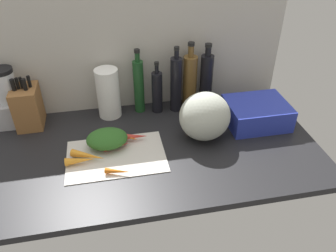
% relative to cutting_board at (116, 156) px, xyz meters
% --- Properties ---
extents(ground_plane, '(1.70, 0.80, 0.03)m').
position_rel_cutting_board_xyz_m(ground_plane, '(0.06, 0.04, -0.02)').
color(ground_plane, black).
extents(wall_back, '(1.70, 0.03, 0.60)m').
position_rel_cutting_board_xyz_m(wall_back, '(0.06, 0.43, 0.30)').
color(wall_back, '#BCB7AD').
rests_on(wall_back, ground_plane).
extents(cutting_board, '(0.42, 0.29, 0.01)m').
position_rel_cutting_board_xyz_m(cutting_board, '(0.00, 0.00, 0.00)').
color(cutting_board, beige).
rests_on(cutting_board, ground_plane).
extents(carrot_0, '(0.15, 0.10, 0.03)m').
position_rel_cutting_board_xyz_m(carrot_0, '(-0.12, -0.00, 0.02)').
color(carrot_0, orange).
rests_on(carrot_0, cutting_board).
extents(carrot_1, '(0.14, 0.05, 0.04)m').
position_rel_cutting_board_xyz_m(carrot_1, '(0.08, 0.10, 0.02)').
color(carrot_1, red).
rests_on(carrot_1, cutting_board).
extents(carrot_2, '(0.12, 0.04, 0.03)m').
position_rel_cutting_board_xyz_m(carrot_2, '(-0.15, -0.03, 0.02)').
color(carrot_2, orange).
rests_on(carrot_2, cutting_board).
extents(carrot_3, '(0.11, 0.05, 0.03)m').
position_rel_cutting_board_xyz_m(carrot_3, '(0.00, 0.07, 0.02)').
color(carrot_3, red).
rests_on(carrot_3, cutting_board).
extents(carrot_4, '(0.12, 0.05, 0.03)m').
position_rel_cutting_board_xyz_m(carrot_4, '(0.01, 0.04, 0.02)').
color(carrot_4, red).
rests_on(carrot_4, cutting_board).
extents(carrot_5, '(0.11, 0.05, 0.02)m').
position_rel_cutting_board_xyz_m(carrot_5, '(0.00, -0.12, 0.02)').
color(carrot_5, orange).
rests_on(carrot_5, cutting_board).
extents(carrot_6, '(0.14, 0.11, 0.03)m').
position_rel_cutting_board_xyz_m(carrot_6, '(0.04, 0.11, 0.02)').
color(carrot_6, orange).
rests_on(carrot_6, cutting_board).
extents(carrot_greens_pile, '(0.18, 0.14, 0.08)m').
position_rel_cutting_board_xyz_m(carrot_greens_pile, '(-0.03, 0.07, 0.04)').
color(carrot_greens_pile, '#2D6023').
rests_on(carrot_greens_pile, cutting_board).
extents(winter_squash, '(0.23, 0.21, 0.23)m').
position_rel_cutting_board_xyz_m(winter_squash, '(0.41, 0.07, 0.11)').
color(winter_squash, '#B2B7A8').
rests_on(winter_squash, ground_plane).
extents(knife_block, '(0.12, 0.15, 0.26)m').
position_rel_cutting_board_xyz_m(knife_block, '(-0.39, 0.33, 0.10)').
color(knife_block, '#905E33').
rests_on(knife_block, ground_plane).
extents(blender_appliance, '(0.13, 0.13, 0.29)m').
position_rel_cutting_board_xyz_m(blender_appliance, '(-0.47, 0.36, 0.12)').
color(blender_appliance, '#B2B2B7').
rests_on(blender_appliance, ground_plane).
extents(paper_towel_roll, '(0.11, 0.11, 0.25)m').
position_rel_cutting_board_xyz_m(paper_towel_roll, '(-0.00, 0.34, 0.12)').
color(paper_towel_roll, white).
rests_on(paper_towel_roll, ground_plane).
extents(bottle_0, '(0.05, 0.05, 0.34)m').
position_rel_cutting_board_xyz_m(bottle_0, '(0.15, 0.35, 0.14)').
color(bottle_0, '#19421E').
rests_on(bottle_0, ground_plane).
extents(bottle_1, '(0.05, 0.05, 0.27)m').
position_rel_cutting_board_xyz_m(bottle_1, '(0.24, 0.33, 0.11)').
color(bottle_1, black).
rests_on(bottle_1, ground_plane).
extents(bottle_2, '(0.06, 0.06, 0.34)m').
position_rel_cutting_board_xyz_m(bottle_2, '(0.34, 0.33, 0.14)').
color(bottle_2, black).
rests_on(bottle_2, ground_plane).
extents(bottle_3, '(0.07, 0.07, 0.35)m').
position_rel_cutting_board_xyz_m(bottle_3, '(0.41, 0.35, 0.14)').
color(bottle_3, brown).
rests_on(bottle_3, ground_plane).
extents(bottle_4, '(0.07, 0.07, 0.34)m').
position_rel_cutting_board_xyz_m(bottle_4, '(0.50, 0.35, 0.14)').
color(bottle_4, black).
rests_on(bottle_4, ground_plane).
extents(dish_rack, '(0.29, 0.24, 0.11)m').
position_rel_cutting_board_xyz_m(dish_rack, '(0.69, 0.13, 0.05)').
color(dish_rack, '#2838AD').
rests_on(dish_rack, ground_plane).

